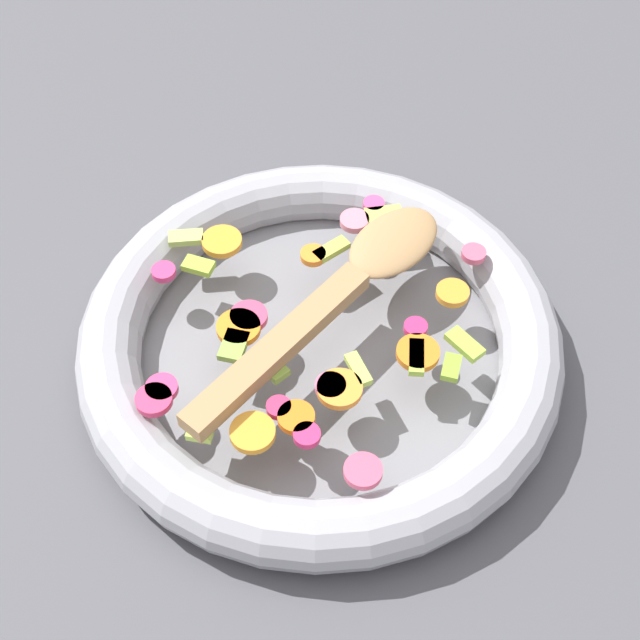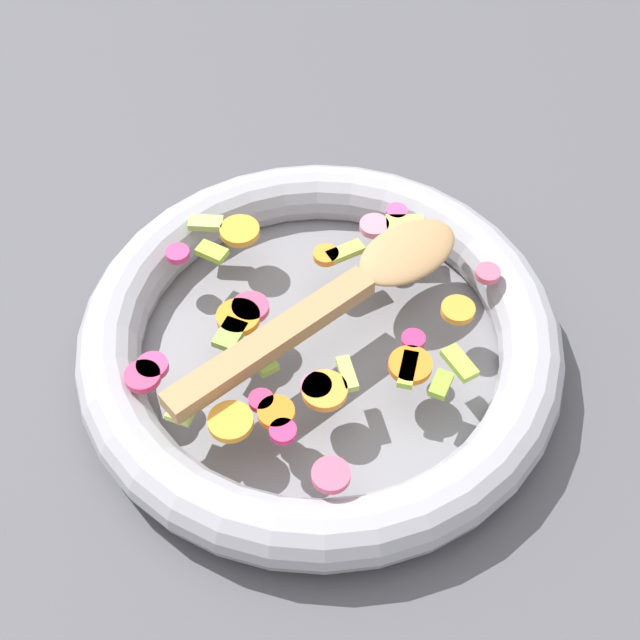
{
  "view_description": "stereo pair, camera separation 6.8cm",
  "coord_description": "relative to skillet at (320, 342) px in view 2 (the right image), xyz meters",
  "views": [
    {
      "loc": [
        0.01,
        -0.42,
        0.59
      ],
      "look_at": [
        0.0,
        0.0,
        0.05
      ],
      "focal_mm": 50.0,
      "sensor_mm": 36.0,
      "label": 1
    },
    {
      "loc": [
        0.07,
        -0.41,
        0.59
      ],
      "look_at": [
        0.0,
        0.0,
        0.05
      ],
      "focal_mm": 50.0,
      "sensor_mm": 36.0,
      "label": 2
    }
  ],
  "objects": [
    {
      "name": "skillet",
      "position": [
        0.0,
        0.0,
        0.0
      ],
      "size": [
        0.38,
        0.38,
        0.05
      ],
      "color": "slate",
      "rests_on": "ground_plane"
    },
    {
      "name": "ground_plane",
      "position": [
        0.0,
        0.0,
        -0.02
      ],
      "size": [
        4.0,
        4.0,
        0.0
      ],
      "primitive_type": "plane",
      "color": "#4C4C51"
    },
    {
      "name": "chopped_vegetables",
      "position": [
        -0.01,
        -0.02,
        0.03
      ],
      "size": [
        0.27,
        0.28,
        0.01
      ],
      "color": "orange",
      "rests_on": "skillet"
    },
    {
      "name": "wooden_spoon",
      "position": [
        0.02,
        0.02,
        0.04
      ],
      "size": [
        0.2,
        0.24,
        0.01
      ],
      "color": "#A87F51",
      "rests_on": "chopped_vegetables"
    }
  ]
}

